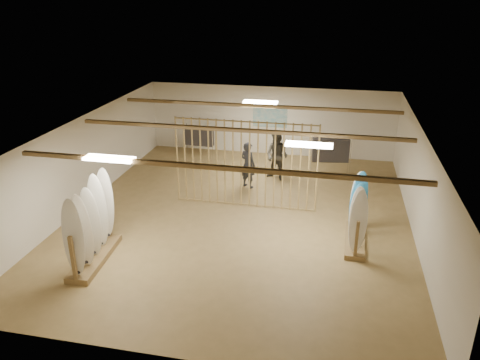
% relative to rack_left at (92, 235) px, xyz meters
% --- Properties ---
extents(floor, '(12.00, 12.00, 0.00)m').
position_rel_rack_left_xyz_m(floor, '(3.10, 3.16, -0.72)').
color(floor, '#9B7E4B').
rests_on(floor, ground).
extents(ceiling, '(12.00, 12.00, 0.00)m').
position_rel_rack_left_xyz_m(ceiling, '(3.10, 3.16, 2.08)').
color(ceiling, '#9C9893').
rests_on(ceiling, ground).
extents(wall_back, '(12.00, 0.00, 12.00)m').
position_rel_rack_left_xyz_m(wall_back, '(3.10, 9.16, 0.68)').
color(wall_back, white).
rests_on(wall_back, ground).
extents(wall_front, '(12.00, 0.00, 12.00)m').
position_rel_rack_left_xyz_m(wall_front, '(3.10, -2.84, 0.68)').
color(wall_front, white).
rests_on(wall_front, ground).
extents(wall_left, '(0.00, 12.00, 12.00)m').
position_rel_rack_left_xyz_m(wall_left, '(-1.90, 3.16, 0.68)').
color(wall_left, white).
rests_on(wall_left, ground).
extents(wall_right, '(0.00, 12.00, 12.00)m').
position_rel_rack_left_xyz_m(wall_right, '(8.10, 3.16, 0.68)').
color(wall_right, white).
rests_on(wall_right, ground).
extents(ceiling_slats, '(9.50, 6.12, 0.10)m').
position_rel_rack_left_xyz_m(ceiling_slats, '(3.10, 3.16, 2.00)').
color(ceiling_slats, olive).
rests_on(ceiling_slats, ground).
extents(light_panels, '(1.20, 0.35, 0.06)m').
position_rel_rack_left_xyz_m(light_panels, '(3.10, 3.16, 2.02)').
color(light_panels, white).
rests_on(light_panels, ground).
extents(bamboo_partition, '(4.45, 0.05, 2.78)m').
position_rel_rack_left_xyz_m(bamboo_partition, '(3.10, 3.96, 0.68)').
color(bamboo_partition, tan).
rests_on(bamboo_partition, ground).
extents(poster, '(1.40, 0.03, 0.90)m').
position_rel_rack_left_xyz_m(poster, '(3.10, 9.14, 0.88)').
color(poster, teal).
rests_on(poster, ground).
extents(rack_left, '(0.75, 2.26, 2.12)m').
position_rel_rack_left_xyz_m(rack_left, '(0.00, 0.00, 0.00)').
color(rack_left, olive).
rests_on(rack_left, floor).
extents(rack_right, '(0.57, 1.97, 1.86)m').
position_rel_rack_left_xyz_m(rack_right, '(6.49, 2.26, -0.09)').
color(rack_right, olive).
rests_on(rack_right, floor).
extents(clothing_rack_a, '(1.24, 0.40, 1.33)m').
position_rel_rack_left_xyz_m(clothing_rack_a, '(0.36, 8.22, 0.14)').
color(clothing_rack_a, silver).
rests_on(clothing_rack_a, floor).
extents(clothing_rack_b, '(1.40, 0.54, 1.51)m').
position_rel_rack_left_xyz_m(clothing_rack_b, '(5.63, 7.17, 0.26)').
color(clothing_rack_b, silver).
rests_on(clothing_rack_b, floor).
extents(shopper_a, '(0.81, 0.72, 1.85)m').
position_rel_rack_left_xyz_m(shopper_a, '(2.90, 5.46, 0.20)').
color(shopper_a, '#25272D').
rests_on(shopper_a, floor).
extents(shopper_b, '(1.18, 1.07, 2.00)m').
position_rel_rack_left_xyz_m(shopper_b, '(3.78, 6.38, 0.28)').
color(shopper_b, '#39352C').
rests_on(shopper_b, floor).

